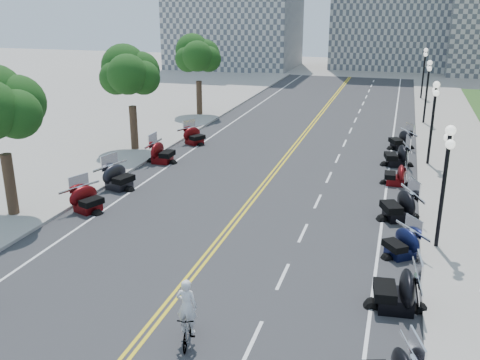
% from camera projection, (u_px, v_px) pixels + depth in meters
% --- Properties ---
extents(ground, '(160.00, 160.00, 0.00)m').
position_uv_depth(ground, '(200.00, 265.00, 20.26)').
color(ground, gray).
extents(road, '(16.00, 90.00, 0.01)m').
position_uv_depth(road, '(265.00, 183.00, 29.33)').
color(road, '#333335').
rests_on(road, ground).
extents(centerline_yellow_a, '(0.12, 90.00, 0.00)m').
position_uv_depth(centerline_yellow_a, '(263.00, 183.00, 29.36)').
color(centerline_yellow_a, yellow).
rests_on(centerline_yellow_a, road).
extents(centerline_yellow_b, '(0.12, 90.00, 0.00)m').
position_uv_depth(centerline_yellow_b, '(268.00, 183.00, 29.29)').
color(centerline_yellow_b, yellow).
rests_on(centerline_yellow_b, road).
extents(edge_line_north, '(0.12, 90.00, 0.00)m').
position_uv_depth(edge_line_north, '(386.00, 194.00, 27.57)').
color(edge_line_north, white).
rests_on(edge_line_north, road).
extents(edge_line_south, '(0.12, 90.00, 0.00)m').
position_uv_depth(edge_line_south, '(159.00, 173.00, 31.09)').
color(edge_line_south, white).
rests_on(edge_line_south, road).
extents(lane_dash_5, '(0.12, 2.00, 0.00)m').
position_uv_depth(lane_dash_5, '(253.00, 340.00, 15.75)').
color(lane_dash_5, white).
rests_on(lane_dash_5, road).
extents(lane_dash_6, '(0.12, 2.00, 0.00)m').
position_uv_depth(lane_dash_6, '(283.00, 276.00, 19.38)').
color(lane_dash_6, white).
rests_on(lane_dash_6, road).
extents(lane_dash_7, '(0.12, 2.00, 0.00)m').
position_uv_depth(lane_dash_7, '(303.00, 233.00, 23.00)').
color(lane_dash_7, white).
rests_on(lane_dash_7, road).
extents(lane_dash_8, '(0.12, 2.00, 0.00)m').
position_uv_depth(lane_dash_8, '(318.00, 201.00, 26.63)').
color(lane_dash_8, white).
rests_on(lane_dash_8, road).
extents(lane_dash_9, '(0.12, 2.00, 0.00)m').
position_uv_depth(lane_dash_9, '(329.00, 177.00, 30.26)').
color(lane_dash_9, white).
rests_on(lane_dash_9, road).
extents(lane_dash_10, '(0.12, 2.00, 0.00)m').
position_uv_depth(lane_dash_10, '(338.00, 158.00, 33.89)').
color(lane_dash_10, white).
rests_on(lane_dash_10, road).
extents(lane_dash_11, '(0.12, 2.00, 0.00)m').
position_uv_depth(lane_dash_11, '(345.00, 143.00, 37.52)').
color(lane_dash_11, white).
rests_on(lane_dash_11, road).
extents(lane_dash_12, '(0.12, 2.00, 0.00)m').
position_uv_depth(lane_dash_12, '(351.00, 131.00, 41.15)').
color(lane_dash_12, white).
rests_on(lane_dash_12, road).
extents(lane_dash_13, '(0.12, 2.00, 0.00)m').
position_uv_depth(lane_dash_13, '(355.00, 120.00, 44.77)').
color(lane_dash_13, white).
rests_on(lane_dash_13, road).
extents(lane_dash_14, '(0.12, 2.00, 0.00)m').
position_uv_depth(lane_dash_14, '(360.00, 111.00, 48.40)').
color(lane_dash_14, white).
rests_on(lane_dash_14, road).
extents(lane_dash_15, '(0.12, 2.00, 0.00)m').
position_uv_depth(lane_dash_15, '(363.00, 103.00, 52.03)').
color(lane_dash_15, white).
rests_on(lane_dash_15, road).
extents(lane_dash_16, '(0.12, 2.00, 0.00)m').
position_uv_depth(lane_dash_16, '(366.00, 97.00, 55.66)').
color(lane_dash_16, white).
rests_on(lane_dash_16, road).
extents(lane_dash_17, '(0.12, 2.00, 0.00)m').
position_uv_depth(lane_dash_17, '(369.00, 91.00, 59.29)').
color(lane_dash_17, white).
rests_on(lane_dash_17, road).
extents(lane_dash_18, '(0.12, 2.00, 0.00)m').
position_uv_depth(lane_dash_18, '(371.00, 86.00, 62.92)').
color(lane_dash_18, white).
rests_on(lane_dash_18, road).
extents(lane_dash_19, '(0.12, 2.00, 0.00)m').
position_uv_depth(lane_dash_19, '(374.00, 81.00, 66.54)').
color(lane_dash_19, white).
rests_on(lane_dash_19, road).
extents(sidewalk_north, '(5.00, 90.00, 0.15)m').
position_uv_depth(sidewalk_north, '(471.00, 202.00, 26.42)').
color(sidewalk_north, '#9E9991').
rests_on(sidewalk_north, ground).
extents(sidewalk_south, '(5.00, 90.00, 0.15)m').
position_uv_depth(sidewalk_south, '(97.00, 166.00, 32.20)').
color(sidewalk_south, '#9E9991').
rests_on(sidewalk_south, ground).
extents(street_lamp_2, '(0.50, 1.20, 4.90)m').
position_uv_depth(street_lamp_2, '(443.00, 188.00, 20.69)').
color(street_lamp_2, black).
rests_on(street_lamp_2, sidewalk_north).
extents(street_lamp_3, '(0.50, 1.20, 4.90)m').
position_uv_depth(street_lamp_3, '(432.00, 124.00, 31.58)').
color(street_lamp_3, black).
rests_on(street_lamp_3, sidewalk_north).
extents(street_lamp_4, '(0.50, 1.20, 4.90)m').
position_uv_depth(street_lamp_4, '(427.00, 92.00, 42.46)').
color(street_lamp_4, black).
rests_on(street_lamp_4, sidewalk_north).
extents(street_lamp_5, '(0.50, 1.20, 4.90)m').
position_uv_depth(street_lamp_5, '(423.00, 74.00, 53.35)').
color(street_lamp_5, black).
rests_on(street_lamp_5, sidewalk_north).
extents(tree_2, '(4.80, 4.80, 9.20)m').
position_uv_depth(tree_2, '(0.00, 115.00, 23.32)').
color(tree_2, '#235619').
rests_on(tree_2, sidewalk_south).
extents(tree_3, '(4.80, 4.80, 9.20)m').
position_uv_depth(tree_3, '(131.00, 79.00, 34.20)').
color(tree_3, '#235619').
rests_on(tree_3, sidewalk_south).
extents(tree_4, '(4.80, 4.80, 9.20)m').
position_uv_depth(tree_4, '(198.00, 60.00, 45.09)').
color(tree_4, '#235619').
rests_on(tree_4, sidewalk_south).
extents(motorcycle_n_5, '(2.42, 2.42, 1.54)m').
position_uv_depth(motorcycle_n_5, '(396.00, 288.00, 17.13)').
color(motorcycle_n_5, black).
rests_on(motorcycle_n_5, road).
extents(motorcycle_n_6, '(2.53, 2.53, 1.27)m').
position_uv_depth(motorcycle_n_6, '(401.00, 242.00, 20.72)').
color(motorcycle_n_6, black).
rests_on(motorcycle_n_6, road).
extents(motorcycle_n_7, '(2.90, 2.90, 1.54)m').
position_uv_depth(motorcycle_n_7, '(399.00, 204.00, 24.19)').
color(motorcycle_n_7, black).
rests_on(motorcycle_n_7, road).
extents(motorcycle_n_8, '(1.89, 1.89, 1.28)m').
position_uv_depth(motorcycle_n_8, '(396.00, 173.00, 28.90)').
color(motorcycle_n_8, '#590A0C').
rests_on(motorcycle_n_8, road).
extents(motorcycle_n_9, '(2.49, 2.49, 1.48)m').
position_uv_depth(motorcycle_n_9, '(397.00, 154.00, 32.18)').
color(motorcycle_n_9, black).
rests_on(motorcycle_n_9, road).
extents(motorcycle_n_10, '(2.72, 2.72, 1.42)m').
position_uv_depth(motorcycle_n_10, '(401.00, 139.00, 35.86)').
color(motorcycle_n_10, black).
rests_on(motorcycle_n_10, road).
extents(motorcycle_s_6, '(2.53, 2.53, 1.37)m').
position_uv_depth(motorcycle_s_6, '(87.00, 198.00, 25.18)').
color(motorcycle_s_6, '#590A0C').
rests_on(motorcycle_s_6, road).
extents(motorcycle_s_7, '(2.58, 2.58, 1.48)m').
position_uv_depth(motorcycle_s_7, '(119.00, 175.00, 28.23)').
color(motorcycle_s_7, black).
rests_on(motorcycle_s_7, road).
extents(motorcycle_s_8, '(2.09, 2.09, 1.46)m').
position_uv_depth(motorcycle_s_8, '(162.00, 151.00, 32.80)').
color(motorcycle_s_8, '#590A0C').
rests_on(motorcycle_s_8, road).
extents(motorcycle_s_9, '(2.57, 2.57, 1.33)m').
position_uv_depth(motorcycle_s_9, '(194.00, 135.00, 37.09)').
color(motorcycle_s_9, '#590A0C').
rests_on(motorcycle_s_9, road).
extents(bicycle, '(0.86, 1.73, 1.00)m').
position_uv_depth(bicycle, '(188.00, 327.00, 15.51)').
color(bicycle, '#A51414').
rests_on(bicycle, road).
extents(cyclist_rider, '(0.62, 0.41, 1.71)m').
position_uv_depth(cyclist_rider, '(186.00, 286.00, 15.08)').
color(cyclist_rider, silver).
rests_on(cyclist_rider, bicycle).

